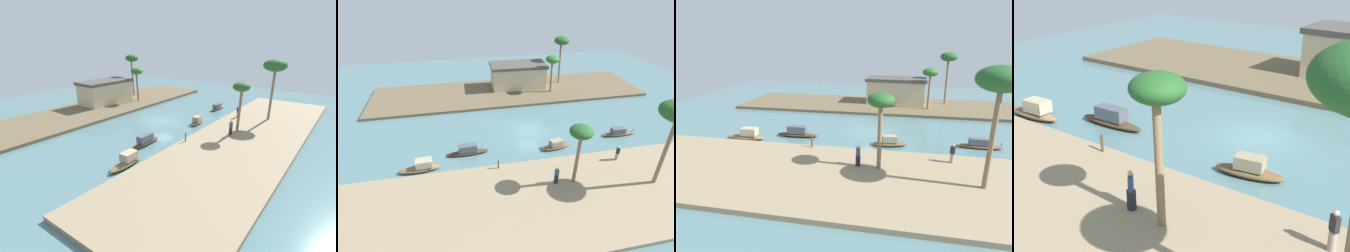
{
  "view_description": "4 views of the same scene",
  "coord_description": "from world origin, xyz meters",
  "views": [
    {
      "loc": [
        -28.2,
        -21.43,
        11.31
      ],
      "look_at": [
        -4.01,
        -3.87,
        1.16
      ],
      "focal_mm": 28.07,
      "sensor_mm": 36.0,
      "label": 1
    },
    {
      "loc": [
        -8.8,
        -28.11,
        17.49
      ],
      "look_at": [
        -2.98,
        -0.17,
        1.02
      ],
      "focal_mm": 28.89,
      "sensor_mm": 36.0,
      "label": 2
    },
    {
      "loc": [
        2.59,
        -30.78,
        10.13
      ],
      "look_at": [
        -3.24,
        -1.62,
        0.87
      ],
      "focal_mm": 30.2,
      "sensor_mm": 36.0,
      "label": 3
    },
    {
      "loc": [
        10.63,
        -22.08,
        10.48
      ],
      "look_at": [
        -3.82,
        -2.09,
        0.46
      ],
      "focal_mm": 49.18,
      "sensor_mm": 36.0,
      "label": 4
    }
  ],
  "objects": [
    {
      "name": "palm_tree_right_tall",
      "position": [
        6.67,
        10.73,
        5.38
      ],
      "size": [
        2.18,
        2.18,
        5.83
      ],
      "color": "#7F6647",
      "rests_on": "riverbank_right"
    },
    {
      "name": "riverbank_right",
      "position": [
        0.0,
        12.22,
        0.19
      ],
      "size": [
        43.02,
        11.22,
        0.38
      ],
      "primitive_type": "cube",
      "color": "brown",
      "rests_on": "ground"
    },
    {
      "name": "mooring_post",
      "position": [
        -5.21,
        -7.13,
        0.85
      ],
      "size": [
        0.14,
        0.14,
        0.94
      ],
      "primitive_type": "cylinder",
      "color": "#4C3823",
      "rests_on": "riverbank_left"
    },
    {
      "name": "person_by_mooring",
      "position": [
        -0.36,
        -10.33,
        1.08
      ],
      "size": [
        0.54,
        0.54,
        1.74
      ],
      "rotation": [
        0.0,
        0.0,
        2.19
      ],
      "color": "#232328",
      "rests_on": "riverbank_left"
    },
    {
      "name": "person_on_near_bank",
      "position": [
        7.08,
        -8.23,
        1.1
      ],
      "size": [
        0.44,
        0.44,
        1.61
      ],
      "rotation": [
        0.0,
        0.0,
        5.63
      ],
      "color": "gray",
      "rests_on": "riverbank_left"
    },
    {
      "name": "riverside_building",
      "position": [
        1.94,
        13.89,
        2.35
      ],
      "size": [
        9.25,
        5.11,
        3.9
      ],
      "rotation": [
        0.0,
        0.0,
        -0.04
      ],
      "color": "beige",
      "rests_on": "riverbank_right"
    },
    {
      "name": "sampan_downstream_large",
      "position": [
        1.87,
        -4.49,
        0.39
      ],
      "size": [
        3.56,
        1.59,
        1.06
      ],
      "rotation": [
        0.0,
        0.0,
        0.17
      ],
      "color": "brown",
      "rests_on": "river_water"
    },
    {
      "name": "palm_tree_right_short",
      "position": [
        9.44,
        14.44,
        7.27
      ],
      "size": [
        2.49,
        2.49,
        7.82
      ],
      "color": "brown",
      "rests_on": "riverbank_right"
    },
    {
      "name": "riverbank_left",
      "position": [
        0.0,
        -12.22,
        0.19
      ],
      "size": [
        43.02,
        11.22,
        0.38
      ],
      "primitive_type": "cube",
      "color": "#937F60",
      "rests_on": "ground"
    },
    {
      "name": "river_water",
      "position": [
        0.0,
        0.0,
        0.0
      ],
      "size": [
        67.47,
        67.47,
        0.0
      ],
      "primitive_type": "plane",
      "color": "slate",
      "rests_on": "ground"
    },
    {
      "name": "sampan_with_red_awning",
      "position": [
        -7.96,
        -3.63,
        0.45
      ],
      "size": [
        4.58,
        1.1,
        1.18
      ],
      "rotation": [
        0.0,
        0.0,
        0.03
      ],
      "color": "#47331E",
      "rests_on": "river_water"
    },
    {
      "name": "sampan_upstream_small",
      "position": [
        10.37,
        -3.41,
        0.36
      ],
      "size": [
        4.32,
        0.95,
        0.99
      ],
      "rotation": [
        0.0,
        0.0,
        -0.02
      ],
      "color": "brown",
      "rests_on": "river_water"
    },
    {
      "name": "sampan_midstream",
      "position": [
        -12.75,
        -5.53,
        0.48
      ],
      "size": [
        4.11,
        1.29,
        1.28
      ],
      "rotation": [
        0.0,
        0.0,
        0.05
      ],
      "color": "brown",
      "rests_on": "river_water"
    },
    {
      "name": "palm_tree_left_near",
      "position": [
        1.29,
        -10.56,
        5.53
      ],
      "size": [
        2.02,
        2.02,
        6.03
      ],
      "color": "#7F6647",
      "rests_on": "riverbank_left"
    }
  ]
}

